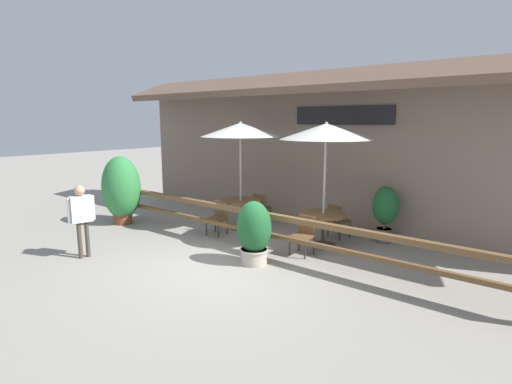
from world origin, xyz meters
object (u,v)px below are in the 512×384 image
chair_near_wallside (261,207)px  pedestrian (81,212)px  patio_umbrella_near (240,130)px  chair_middle_streetside (304,233)px  chair_middle_wallside (338,219)px  potted_plant_small_flowering (385,209)px  dining_table_middle (323,220)px  patio_umbrella_middle (326,132)px  potted_plant_entrance_palm (121,189)px  dining_table_near (241,206)px  chair_near_streetside (218,216)px  potted_plant_broad_leaf (254,232)px

chair_near_wallside → pedestrian: size_ratio=0.54×
patio_umbrella_near → chair_middle_streetside: bearing=-17.2°
chair_near_wallside → chair_middle_wallside: same height
pedestrian → chair_middle_streetside: bearing=144.5°
chair_middle_streetside → potted_plant_small_flowering: size_ratio=0.62×
dining_table_middle → chair_middle_wallside: chair_middle_wallside is taller
potted_plant_small_flowering → patio_umbrella_middle: bearing=-131.5°
chair_near_wallside → potted_plant_small_flowering: bearing=171.8°
potted_plant_entrance_palm → patio_umbrella_middle: bearing=17.9°
dining_table_middle → potted_plant_small_flowering: (1.01, 1.14, 0.18)m
patio_umbrella_near → dining_table_near: bearing=-63.4°
patio_umbrella_near → potted_plant_small_flowering: 4.11m
dining_table_near → chair_near_wallside: (0.06, 0.80, -0.16)m
patio_umbrella_near → patio_umbrella_middle: size_ratio=1.00×
dining_table_middle → dining_table_near: bearing=-179.2°
chair_near_streetside → chair_near_wallside: 1.61m
chair_near_wallside → dining_table_middle: size_ratio=0.77×
patio_umbrella_middle → pedestrian: size_ratio=1.83×
chair_middle_wallside → potted_plant_entrance_palm: potted_plant_entrance_palm is taller
dining_table_near → chair_near_streetside: (-0.07, -0.80, -0.16)m
chair_near_streetside → dining_table_middle: size_ratio=0.77×
dining_table_near → chair_middle_wallside: 2.59m
dining_table_near → chair_middle_wallside: bearing=18.7°
patio_umbrella_middle → potted_plant_small_flowering: 2.38m
chair_middle_streetside → potted_plant_broad_leaf: size_ratio=0.65×
patio_umbrella_middle → dining_table_middle: size_ratio=2.60×
dining_table_middle → chair_middle_wallside: 0.81m
patio_umbrella_middle → chair_middle_wallside: size_ratio=3.39×
chair_near_streetside → potted_plant_broad_leaf: potted_plant_broad_leaf is taller
patio_umbrella_near → patio_umbrella_middle: (2.48, 0.03, 0.00)m
patio_umbrella_middle → potted_plant_entrance_palm: bearing=-162.1°
chair_near_wallside → patio_umbrella_middle: (2.42, -0.77, 2.16)m
chair_near_wallside → pedestrian: (-1.14, -4.65, 0.53)m
potted_plant_small_flowering → chair_near_wallside: bearing=-173.8°
chair_near_streetside → chair_middle_wallside: 3.00m
chair_middle_wallside → potted_plant_small_flowering: potted_plant_small_flowering is taller
dining_table_middle → pedestrian: bearing=-132.5°
dining_table_near → potted_plant_small_flowering: size_ratio=0.81×
chair_near_streetside → pedestrian: (-1.01, -3.05, 0.53)m
chair_middle_streetside → chair_middle_wallside: 1.59m
chair_middle_streetside → chair_middle_wallside: size_ratio=1.00×
potted_plant_entrance_palm → pedestrian: 2.83m
chair_near_streetside → pedestrian: pedestrian is taller
dining_table_middle → potted_plant_entrance_palm: 5.70m
chair_near_streetside → chair_middle_wallside: (2.52, 1.63, 0.00)m
potted_plant_entrance_palm → pedestrian: size_ratio=1.22×
patio_umbrella_near → chair_middle_streetside: (2.45, -0.76, -2.16)m
chair_near_wallside → dining_table_middle: (2.42, -0.77, 0.16)m
chair_near_wallside → potted_plant_small_flowering: (3.43, 0.37, 0.34)m
patio_umbrella_near → potted_plant_entrance_palm: size_ratio=1.49×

